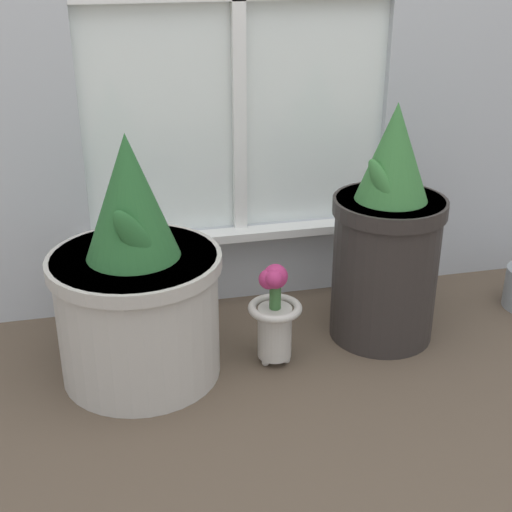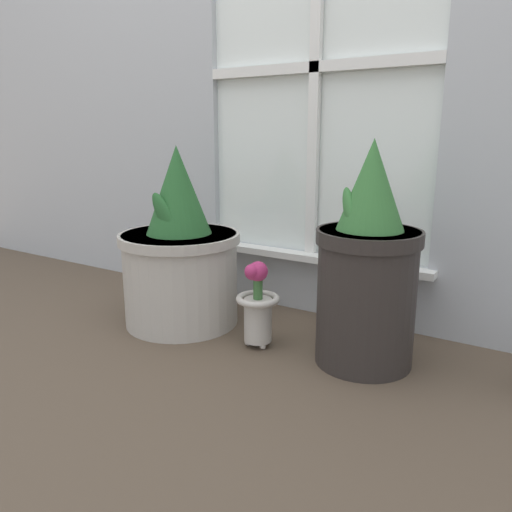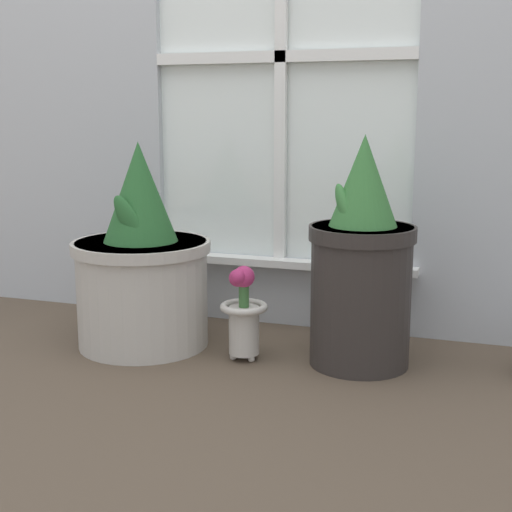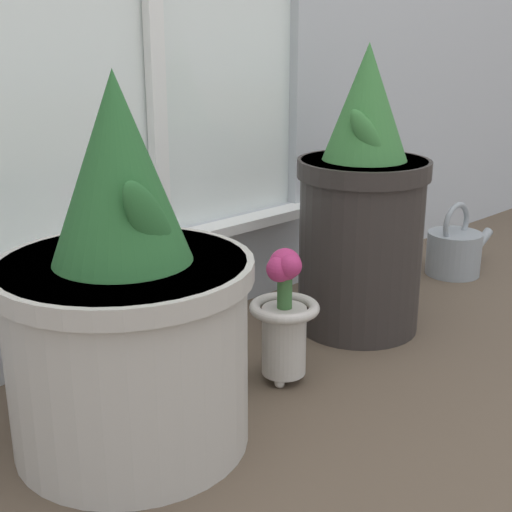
{
  "view_description": "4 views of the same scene",
  "coord_description": "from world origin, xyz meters",
  "px_view_note": "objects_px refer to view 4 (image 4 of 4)",
  "views": [
    {
      "loc": [
        -0.39,
        -1.25,
        1.01
      ],
      "look_at": [
        -0.03,
        0.3,
        0.28
      ],
      "focal_mm": 50.0,
      "sensor_mm": 36.0,
      "label": 1
    },
    {
      "loc": [
        0.78,
        -0.98,
        0.65
      ],
      "look_at": [
        -0.03,
        0.3,
        0.28
      ],
      "focal_mm": 35.0,
      "sensor_mm": 36.0,
      "label": 2
    },
    {
      "loc": [
        0.67,
        -1.58,
        0.7
      ],
      "look_at": [
        0.02,
        0.33,
        0.29
      ],
      "focal_mm": 50.0,
      "sensor_mm": 36.0,
      "label": 3
    },
    {
      "loc": [
        -0.91,
        -0.63,
        0.67
      ],
      "look_at": [
        -0.01,
        0.31,
        0.25
      ],
      "focal_mm": 50.0,
      "sensor_mm": 36.0,
      "label": 4
    }
  ],
  "objects_px": {
    "potted_plant_right": "(362,211)",
    "watering_can": "(455,251)",
    "potted_plant_left": "(126,310)",
    "flower_vase": "(284,314)"
  },
  "relations": [
    {
      "from": "potted_plant_left",
      "to": "watering_can",
      "type": "distance_m",
      "value": 1.16
    },
    {
      "from": "flower_vase",
      "to": "watering_can",
      "type": "xyz_separation_m",
      "value": [
        0.81,
        0.12,
        -0.08
      ]
    },
    {
      "from": "potted_plant_left",
      "to": "potted_plant_right",
      "type": "xyz_separation_m",
      "value": [
        0.65,
        0.04,
        0.04
      ]
    },
    {
      "from": "potted_plant_left",
      "to": "watering_can",
      "type": "bearing_deg",
      "value": 4.29
    },
    {
      "from": "potted_plant_left",
      "to": "potted_plant_right",
      "type": "bearing_deg",
      "value": 3.6
    },
    {
      "from": "potted_plant_left",
      "to": "potted_plant_right",
      "type": "distance_m",
      "value": 0.66
    },
    {
      "from": "flower_vase",
      "to": "potted_plant_left",
      "type": "bearing_deg",
      "value": 174.86
    },
    {
      "from": "potted_plant_left",
      "to": "watering_can",
      "type": "relative_size",
      "value": 2.26
    },
    {
      "from": "potted_plant_left",
      "to": "flower_vase",
      "type": "height_order",
      "value": "potted_plant_left"
    },
    {
      "from": "potted_plant_right",
      "to": "watering_can",
      "type": "relative_size",
      "value": 2.35
    }
  ]
}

